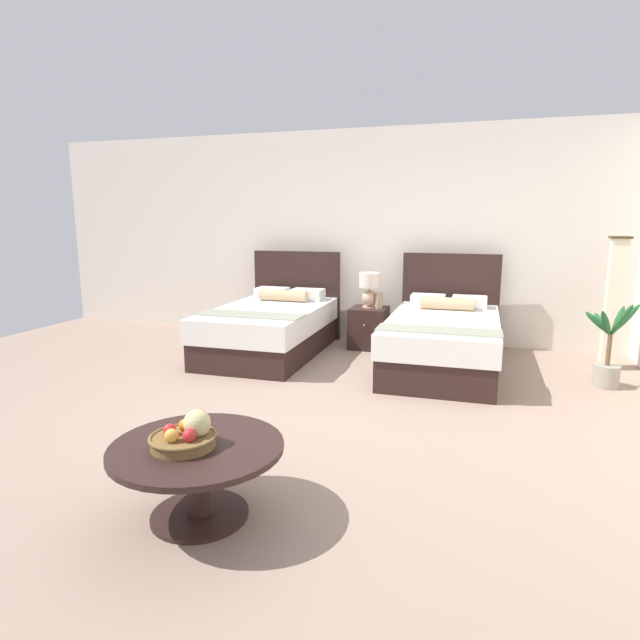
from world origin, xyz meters
TOP-DOWN VIEW (x-y plane):
  - ground_plane at (0.00, 0.00)m, footprint 10.08×9.78m
  - wall_back at (0.00, 3.09)m, footprint 10.08×0.12m
  - bed_near_window at (-1.05, 1.81)m, footprint 1.27×2.13m
  - bed_near_corner at (1.05, 1.81)m, footprint 1.25×2.22m
  - nightstand at (0.04, 2.46)m, footprint 0.46×0.50m
  - table_lamp at (0.04, 2.48)m, footprint 0.27×0.27m
  - vase at (0.18, 2.42)m, footprint 0.09×0.09m
  - coffee_table at (0.03, -1.76)m, footprint 0.97×0.97m
  - fruit_bowl at (-0.01, -1.80)m, footprint 0.37×0.37m
  - loose_apple at (-0.13, -1.43)m, footprint 0.07×0.07m
  - floor_lamp_corner at (2.83, 2.36)m, footprint 0.21×0.21m
  - potted_palm at (2.68, 1.59)m, footprint 0.51×0.51m

SIDE VIEW (x-z plane):
  - ground_plane at x=0.00m, z-range -0.02..0.00m
  - nightstand at x=0.04m, z-range 0.00..0.53m
  - potted_palm at x=2.68m, z-range -0.14..0.76m
  - coffee_table at x=0.03m, z-range 0.10..0.54m
  - bed_near_corner at x=1.05m, z-range -0.29..0.93m
  - bed_near_window at x=-1.05m, z-range -0.28..0.93m
  - loose_apple at x=-0.13m, z-range 0.44..0.51m
  - fruit_bowl at x=-0.01m, z-range 0.40..0.60m
  - vase at x=0.18m, z-range 0.53..0.73m
  - floor_lamp_corner at x=2.83m, z-range 0.00..1.47m
  - table_lamp at x=0.04m, z-range 0.56..1.02m
  - wall_back at x=0.00m, z-range 0.00..2.84m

